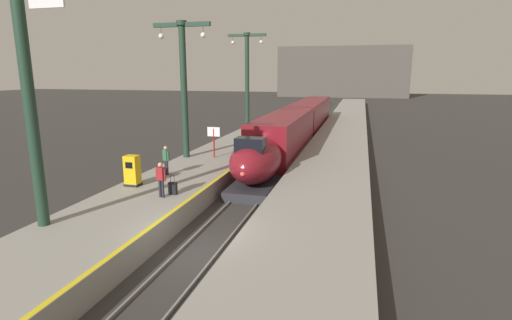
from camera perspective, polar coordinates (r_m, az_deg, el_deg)
name	(u,v)px	position (r m, az deg, el deg)	size (l,w,h in m)	color
ground_plane	(197,256)	(15.74, -8.52, -13.42)	(260.00, 260.00, 0.00)	#33302D
platform_left	(257,138)	(39.47, 0.20, 3.24)	(4.80, 110.00, 1.05)	gray
platform_right	(341,141)	(38.27, 12.03, 2.68)	(4.80, 110.00, 1.05)	gray
platform_left_safety_stripe	(280,133)	(38.88, 3.46, 3.87)	(0.20, 107.80, 0.01)	yellow
rail_main_left	(295,139)	(41.53, 5.58, 2.99)	(0.08, 110.00, 0.12)	slate
rail_main_right	(309,140)	(41.32, 7.63, 2.89)	(0.08, 110.00, 0.12)	slate
highspeed_train_main	(297,125)	(37.95, 5.95, 4.96)	(2.92, 37.27, 3.60)	maroon
station_column_near	(26,65)	(16.66, -30.11, 11.73)	(4.00, 0.68, 9.96)	#1E3828
station_column_mid	(184,77)	(27.67, -10.36, 11.62)	(4.00, 0.68, 9.10)	#1E3828
station_column_far	(247,72)	(42.19, -1.29, 12.50)	(4.00, 0.68, 9.75)	#1E3828
passenger_near_edge	(161,177)	(19.15, -13.50, -2.39)	(0.56, 0.30, 1.69)	#23232D
passenger_mid_platform	(166,158)	(23.30, -12.78, 0.27)	(0.49, 0.39, 1.69)	#23232D
rolling_suitcase	(173,188)	(19.67, -11.85, -3.99)	(0.40, 0.22, 0.98)	black
ticket_machine_yellow	(132,172)	(21.60, -17.31, -1.62)	(0.76, 0.62, 1.60)	yellow
departure_info_board	(214,136)	(27.56, -6.08, 3.45)	(0.90, 0.10, 2.12)	maroon
terminus_back_wall	(342,72)	(115.10, 12.21, 12.24)	(36.00, 2.00, 14.00)	#4C4742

